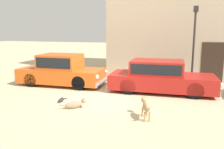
% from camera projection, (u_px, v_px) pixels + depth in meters
% --- Properties ---
extents(ground_plane, '(80.00, 80.00, 0.00)m').
position_uv_depth(ground_plane, '(101.00, 96.00, 9.78)').
color(ground_plane, '#CCB78E').
extents(parked_sedan_nearest, '(4.38, 1.91, 1.53)m').
position_uv_depth(parked_sedan_nearest, '(61.00, 70.00, 11.66)').
color(parked_sedan_nearest, '#D15619').
rests_on(parked_sedan_nearest, ground_plane).
extents(parked_sedan_second, '(4.74, 2.02, 1.40)m').
position_uv_depth(parked_sedan_second, '(160.00, 76.00, 10.35)').
color(parked_sedan_second, '#AD1E19').
rests_on(parked_sedan_second, ground_plane).
extents(stray_dog_spotted, '(0.79, 0.72, 0.35)m').
position_uv_depth(stray_dog_spotted, '(75.00, 104.00, 8.23)').
color(stray_dog_spotted, '#997F60').
rests_on(stray_dog_spotted, ground_plane).
extents(stray_dog_tan, '(0.44, 1.03, 0.62)m').
position_uv_depth(stray_dog_tan, '(146.00, 106.00, 7.24)').
color(stray_dog_tan, tan).
rests_on(stray_dog_tan, ground_plane).
extents(stray_cat, '(0.25, 0.66, 0.16)m').
position_uv_depth(stray_cat, '(61.00, 100.00, 8.99)').
color(stray_cat, '#2D2B28').
rests_on(stray_cat, ground_plane).
extents(street_lamp, '(0.22, 0.22, 3.83)m').
position_uv_depth(street_lamp, '(194.00, 36.00, 11.24)').
color(street_lamp, '#2D2B28').
rests_on(street_lamp, ground_plane).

